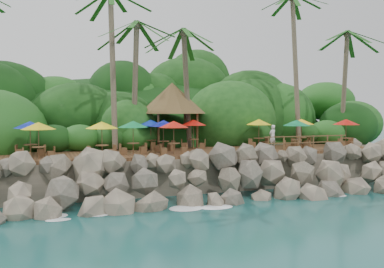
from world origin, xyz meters
name	(u,v)px	position (x,y,z in m)	size (l,w,h in m)	color
ground	(230,206)	(0.00, 0.00, 0.00)	(140.00, 140.00, 0.00)	#19514F
land_base	(154,155)	(0.00, 16.00, 1.05)	(32.00, 25.20, 2.10)	gray
jungle_hill	(137,158)	(0.00, 23.50, 0.00)	(44.80, 28.00, 15.40)	#143811
seawall	(215,178)	(0.00, 2.00, 1.15)	(29.00, 4.00, 2.30)	gray
terrace	(192,152)	(0.00, 6.00, 2.20)	(26.00, 5.00, 0.20)	brown
jungle_foliage	(157,168)	(0.00, 15.00, 0.00)	(44.00, 16.00, 12.00)	#143811
foam_line	(228,204)	(0.00, 0.30, 0.03)	(25.20, 0.80, 0.06)	white
palms	(186,9)	(0.47, 8.57, 11.94)	(33.03, 6.48, 12.97)	brown
palapa	(172,98)	(-0.33, 9.38, 5.79)	(4.85, 4.85, 4.60)	brown
dining_clusters	(190,125)	(-0.22, 5.72, 3.96)	(22.79, 5.03, 2.00)	brown
railing	(306,142)	(7.02, 3.65, 2.91)	(6.10, 0.10, 1.00)	brown
waiter	(272,136)	(6.01, 6.21, 3.10)	(0.59, 0.39, 1.61)	white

